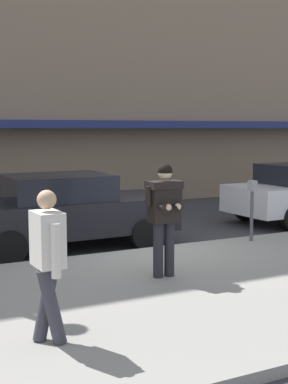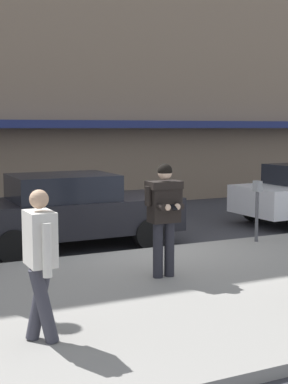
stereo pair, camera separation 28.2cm
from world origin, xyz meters
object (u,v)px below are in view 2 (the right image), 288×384
man_texting_on_phone (164,208)px  parking_meter (257,202)px  parked_sedan_mid (69,210)px  pedestrian_in_light_coat (40,256)px

man_texting_on_phone → parking_meter: 3.35m
parking_meter → man_texting_on_phone: bearing=-152.0°
parked_sedan_mid → parking_meter: size_ratio=3.56×
parked_sedan_mid → pedestrian_in_light_coat: size_ratio=2.66×
pedestrian_in_light_coat → parking_meter: bearing=31.6°
parked_sedan_mid → man_texting_on_phone: size_ratio=2.51×
parked_sedan_mid → parking_meter: bearing=-26.0°
parked_sedan_mid → parking_meter: 3.90m
pedestrian_in_light_coat → parking_meter: (5.34, 3.29, -0.14)m
parking_meter → parked_sedan_mid: bearing=154.0°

